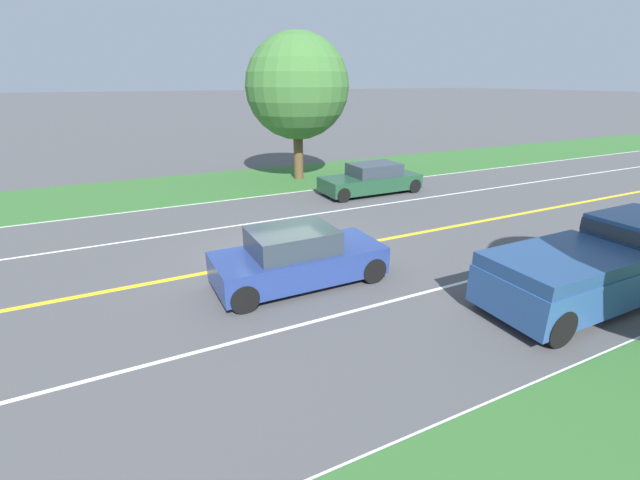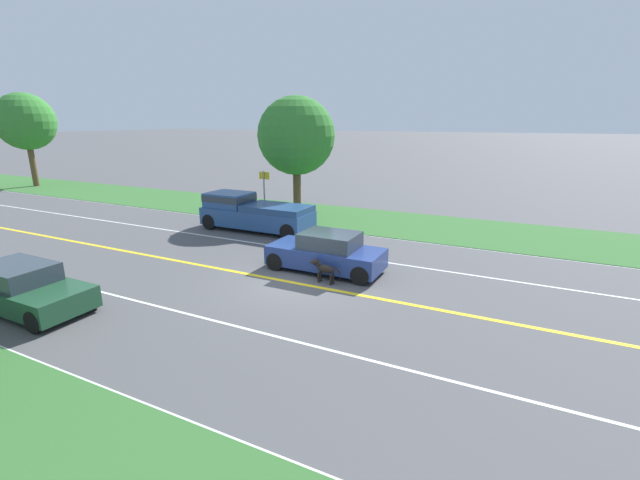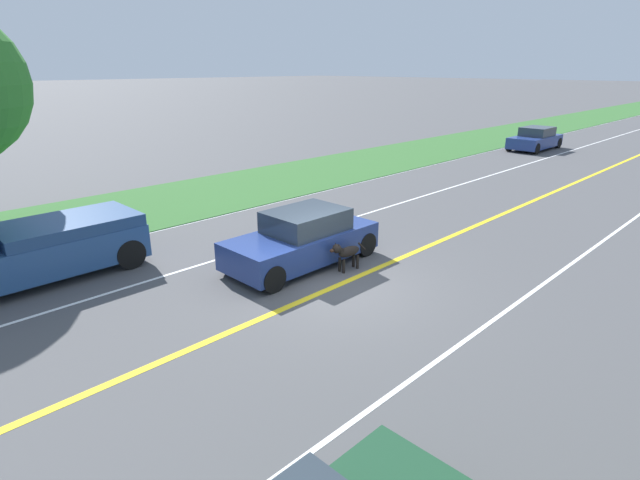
# 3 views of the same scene
# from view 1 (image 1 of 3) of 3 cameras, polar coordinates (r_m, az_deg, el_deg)

# --- Properties ---
(ground_plane) EXTENTS (400.00, 400.00, 0.00)m
(ground_plane) POSITION_cam_1_polar(r_m,az_deg,el_deg) (12.47, -4.32, -2.34)
(ground_plane) COLOR #4C4C4F
(centre_divider_line) EXTENTS (0.18, 160.00, 0.01)m
(centre_divider_line) POSITION_cam_1_polar(r_m,az_deg,el_deg) (12.47, -4.32, -2.33)
(centre_divider_line) COLOR yellow
(centre_divider_line) RESTS_ON ground
(lane_edge_line_right) EXTENTS (0.14, 160.00, 0.01)m
(lane_edge_line_right) POSITION_cam_1_polar(r_m,az_deg,el_deg) (7.42, 18.33, -21.46)
(lane_edge_line_right) COLOR white
(lane_edge_line_right) RESTS_ON ground
(lane_edge_line_left) EXTENTS (0.14, 160.00, 0.01)m
(lane_edge_line_left) POSITION_cam_1_polar(r_m,az_deg,el_deg) (18.81, -12.48, 5.20)
(lane_edge_line_left) COLOR white
(lane_edge_line_left) RESTS_ON ground
(lane_dash_same_dir) EXTENTS (0.10, 160.00, 0.01)m
(lane_dash_same_dir) POSITION_cam_1_polar(r_m,az_deg,el_deg) (9.65, 3.72, -9.61)
(lane_dash_same_dir) COLOR white
(lane_dash_same_dir) RESTS_ON ground
(lane_dash_oncoming) EXTENTS (0.10, 160.00, 0.01)m
(lane_dash_oncoming) POSITION_cam_1_polar(r_m,az_deg,el_deg) (15.57, -9.22, 2.20)
(lane_dash_oncoming) COLOR white
(lane_dash_oncoming) RESTS_ON ground
(grass_verge_left) EXTENTS (6.00, 160.00, 0.03)m
(grass_verge_left) POSITION_cam_1_polar(r_m,az_deg,el_deg) (21.65, -14.51, 7.06)
(grass_verge_left) COLOR #33662D
(grass_verge_left) RESTS_ON ground
(ego_car) EXTENTS (1.83, 4.23, 1.46)m
(ego_car) POSITION_cam_1_polar(r_m,az_deg,el_deg) (10.67, -3.00, -2.45)
(ego_car) COLOR navy
(ego_car) RESTS_ON ground
(dog) EXTENTS (0.32, 1.22, 0.82)m
(dog) POSITION_cam_1_polar(r_m,az_deg,el_deg) (11.60, -7.24, -1.54)
(dog) COLOR black
(dog) RESTS_ON ground
(pickup_truck) EXTENTS (2.01, 5.73, 1.81)m
(pickup_truck) POSITION_cam_1_polar(r_m,az_deg,el_deg) (11.80, 33.52, -2.43)
(pickup_truck) COLOR #284C84
(pickup_truck) RESTS_ON ground
(oncoming_car) EXTENTS (1.82, 4.52, 1.34)m
(oncoming_car) POSITION_cam_1_polar(r_m,az_deg,el_deg) (19.60, 6.84, 8.01)
(oncoming_car) COLOR #1E472D
(oncoming_car) RESTS_ON ground
(roadside_tree_left_near) EXTENTS (5.01, 5.01, 7.03)m
(roadside_tree_left_near) POSITION_cam_1_polar(r_m,az_deg,el_deg) (21.95, -3.06, 19.71)
(roadside_tree_left_near) COLOR brown
(roadside_tree_left_near) RESTS_ON ground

